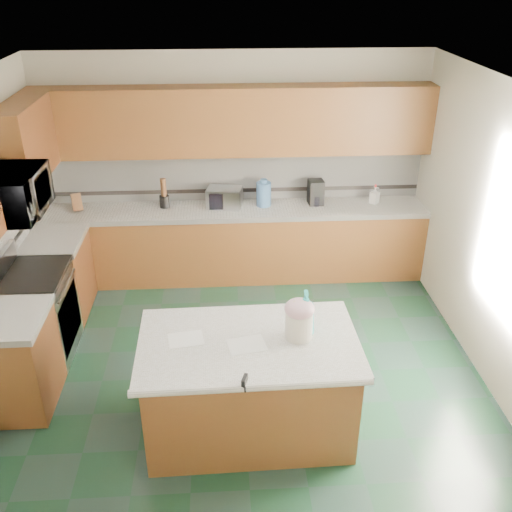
{
  "coord_description": "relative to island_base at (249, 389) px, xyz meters",
  "views": [
    {
      "loc": [
        -0.14,
        -4.36,
        3.58
      ],
      "look_at": [
        0.15,
        0.35,
        1.12
      ],
      "focal_mm": 40.0,
      "sensor_mm": 36.0,
      "label": 1
    }
  ],
  "objects": [
    {
      "name": "floor",
      "position": [
        -0.03,
        0.7,
        -0.43
      ],
      "size": [
        4.6,
        4.6,
        0.0
      ],
      "primitive_type": "plane",
      "color": "black",
      "rests_on": "ground"
    },
    {
      "name": "ceiling",
      "position": [
        -0.03,
        0.7,
        2.27
      ],
      "size": [
        4.6,
        4.6,
        0.0
      ],
      "primitive_type": "plane",
      "color": "white",
      "rests_on": "ground"
    },
    {
      "name": "wall_back",
      "position": [
        -0.03,
        3.02,
        0.92
      ],
      "size": [
        4.6,
        0.04,
        2.7
      ],
      "primitive_type": "cube",
      "color": "silver",
      "rests_on": "ground"
    },
    {
      "name": "wall_front",
      "position": [
        -0.03,
        -1.62,
        0.92
      ],
      "size": [
        4.6,
        0.04,
        2.7
      ],
      "primitive_type": "cube",
      "color": "silver",
      "rests_on": "ground"
    },
    {
      "name": "wall_right",
      "position": [
        2.29,
        0.7,
        0.92
      ],
      "size": [
        0.04,
        4.6,
        2.7
      ],
      "primitive_type": "cube",
      "color": "silver",
      "rests_on": "ground"
    },
    {
      "name": "back_base_cab",
      "position": [
        -0.03,
        2.7,
        0.0
      ],
      "size": [
        4.6,
        0.6,
        0.86
      ],
      "primitive_type": "cube",
      "color": "#482311",
      "rests_on": "ground"
    },
    {
      "name": "back_countertop",
      "position": [
        -0.03,
        2.7,
        0.46
      ],
      "size": [
        4.6,
        0.64,
        0.06
      ],
      "primitive_type": "cube",
      "color": "white",
      "rests_on": "back_base_cab"
    },
    {
      "name": "back_upper_cab",
      "position": [
        -0.03,
        2.84,
        1.51
      ],
      "size": [
        4.6,
        0.33,
        0.78
      ],
      "primitive_type": "cube",
      "color": "#482311",
      "rests_on": "wall_back"
    },
    {
      "name": "back_backsplash",
      "position": [
        -0.03,
        2.99,
        0.81
      ],
      "size": [
        4.6,
        0.02,
        0.63
      ],
      "primitive_type": "cube",
      "color": "silver",
      "rests_on": "back_countertop"
    },
    {
      "name": "back_accent_band",
      "position": [
        -0.03,
        2.98,
        0.61
      ],
      "size": [
        4.6,
        0.01,
        0.05
      ],
      "primitive_type": "cube",
      "color": "black",
      "rests_on": "back_countertop"
    },
    {
      "name": "left_base_cab_rear",
      "position": [
        -2.03,
        1.99,
        0.0
      ],
      "size": [
        0.6,
        0.82,
        0.86
      ],
      "primitive_type": "cube",
      "color": "#482311",
      "rests_on": "ground"
    },
    {
      "name": "left_counter_rear",
      "position": [
        -2.03,
        1.99,
        0.46
      ],
      "size": [
        0.64,
        0.82,
        0.06
      ],
      "primitive_type": "cube",
      "color": "white",
      "rests_on": "left_base_cab_rear"
    },
    {
      "name": "left_base_cab_front",
      "position": [
        -2.03,
        0.46,
        0.0
      ],
      "size": [
        0.6,
        0.72,
        0.86
      ],
      "primitive_type": "cube",
      "color": "#482311",
      "rests_on": "ground"
    },
    {
      "name": "left_counter_front",
      "position": [
        -2.03,
        0.46,
        0.46
      ],
      "size": [
        0.64,
        0.72,
        0.06
      ],
      "primitive_type": "cube",
      "color": "white",
      "rests_on": "left_base_cab_front"
    },
    {
      "name": "left_upper_cab_rear",
      "position": [
        -2.16,
        2.13,
        1.51
      ],
      "size": [
        0.33,
        1.09,
        0.78
      ],
      "primitive_type": "cube",
      "color": "#482311",
      "rests_on": "wall_left"
    },
    {
      "name": "range_body",
      "position": [
        -2.03,
        1.2,
        0.01
      ],
      "size": [
        0.6,
        0.76,
        0.88
      ],
      "primitive_type": "cube",
      "color": "#B7B7BC",
      "rests_on": "ground"
    },
    {
      "name": "range_oven_door",
      "position": [
        -1.74,
        1.2,
        -0.03
      ],
      "size": [
        0.02,
        0.68,
        0.55
      ],
      "primitive_type": "cube",
      "color": "black",
      "rests_on": "range_body"
    },
    {
      "name": "range_cooktop",
      "position": [
        -2.03,
        1.2,
        0.47
      ],
      "size": [
        0.62,
        0.78,
        0.04
      ],
      "primitive_type": "cube",
      "color": "black",
      "rests_on": "range_body"
    },
    {
      "name": "range_handle",
      "position": [
        -1.71,
        1.2,
        0.35
      ],
      "size": [
        0.02,
        0.66,
        0.02
      ],
      "primitive_type": "cylinder",
      "rotation": [
        1.57,
        0.0,
        0.0
      ],
      "color": "#B7B7BC",
      "rests_on": "range_body"
    },
    {
      "name": "range_backguard",
      "position": [
        -2.29,
        1.2,
        0.59
      ],
      "size": [
        0.06,
        0.76,
        0.18
      ],
      "primitive_type": "cube",
      "color": "#B7B7BC",
      "rests_on": "range_body"
    },
    {
      "name": "microwave",
      "position": [
        -2.03,
        1.2,
        1.3
      ],
      "size": [
        0.5,
        0.73,
        0.41
      ],
      "primitive_type": "imported",
      "rotation": [
        0.0,
        0.0,
        1.57
      ],
      "color": "#B7B7BC",
      "rests_on": "wall_left"
    },
    {
      "name": "island_base",
      "position": [
        0.0,
        0.0,
        0.0
      ],
      "size": [
        1.66,
        0.97,
        0.86
      ],
      "primitive_type": "cube",
      "rotation": [
        0.0,
        0.0,
        0.02
      ],
      "color": "#482311",
      "rests_on": "ground"
    },
    {
      "name": "island_top",
      "position": [
        0.0,
        0.0,
        0.46
      ],
      "size": [
        1.76,
        1.07,
        0.06
      ],
      "primitive_type": "cube",
      "rotation": [
        0.0,
        0.0,
        0.02
      ],
      "color": "white",
      "rests_on": "island_base"
    },
    {
      "name": "island_bullnose",
      "position": [
        0.0,
        -0.52,
        0.46
      ],
      "size": [
        1.74,
        0.09,
        0.06
      ],
      "primitive_type": "cylinder",
      "rotation": [
        0.0,
        1.57,
        0.02
      ],
      "color": "white",
      "rests_on": "island_base"
    },
    {
      "name": "treat_jar",
      "position": [
        0.4,
        0.03,
        0.6
      ],
      "size": [
        0.26,
        0.26,
        0.23
      ],
      "primitive_type": "cylinder",
      "rotation": [
        0.0,
        0.0,
        0.24
      ],
      "color": "silver",
      "rests_on": "island_top"
    },
    {
      "name": "treat_jar_lid",
      "position": [
        0.4,
        0.03,
        0.75
      ],
      "size": [
        0.24,
        0.24,
        0.15
      ],
      "primitive_type": "ellipsoid",
      "color": "#DFA8B9",
      "rests_on": "treat_jar"
    },
    {
      "name": "treat_jar_knob",
      "position": [
        0.4,
        0.03,
        0.8
      ],
      "size": [
        0.08,
        0.03,
        0.03
      ],
      "primitive_type": "cylinder",
      "rotation": [
        0.0,
        1.57,
        0.0
      ],
      "color": "tan",
      "rests_on": "treat_jar_lid"
    },
    {
      "name": "treat_jar_knob_end_l",
      "position": [
        0.36,
        0.03,
        0.8
      ],
      "size": [
        0.04,
        0.04,
        0.04
      ],
      "primitive_type": "sphere",
      "color": "tan",
      "rests_on": "treat_jar_lid"
    },
    {
      "name": "treat_jar_knob_end_r",
      "position": [
        0.44,
        0.03,
        0.8
      ],
      "size": [
        0.04,
        0.04,
        0.04
      ],
      "primitive_type": "sphere",
      "color": "tan",
      "rests_on": "treat_jar_lid"
    },
    {
      "name": "soap_bottle_island",
      "position": [
        0.45,
        0.05,
        0.69
      ],
      "size": [
        0.16,
        0.16,
        0.4
      ],
      "primitive_type": "imported",
      "rotation": [
        0.0,
        0.0,
        -0.05
      ],
      "color": "teal",
      "rests_on": "island_top"
    },
    {
      "name": "paper_sheet_a",
      "position": [
        -0.02,
        -0.06,
        0.49
      ],
      "size": [
        0.33,
        0.27,
        0.0
      ],
      "primitive_type": "cube",
      "rotation": [
        0.0,
        0.0,
        0.2
      ],
      "color": "white",
      "rests_on": "island_top"
    },
    {
      "name": "paper_sheet_b",
      "position": [
        -0.49,
        0.05,
        0.49
      ],
      "size": [
        0.3,
        0.25,
        0.0
      ],
      "primitive_type": "cube",
      "rotation": [
        0.0,
        0.0,
        0.17
      ],
      "color": "white",
      "rests_on": "island_top"
    },
    {
      "name": "clamp_body",
      "position": [
        -0.05,
        -0.5,
        0.5
      ],
      "size": [
        0.05,
        0.09,
        0.08
      ],
      "primitive_type": "cube",
      "rotation": [
        0.0,
        0.0,
        -0.31
      ],
      "color": "black",
      "rests_on": "island_top"
    },
    {
      "name": "clamp_handle",
      "position": [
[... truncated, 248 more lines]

